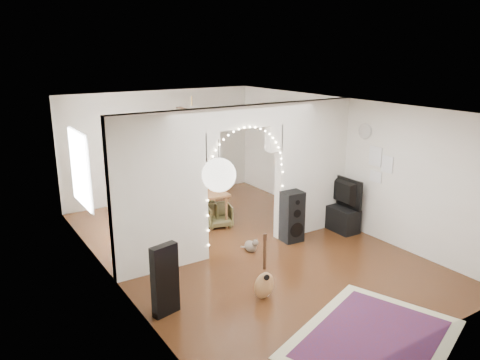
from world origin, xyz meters
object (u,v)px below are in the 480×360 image
bookcase (161,174)px  dining_chair_left (203,213)px  floor_speaker (292,217)px  dining_chair_right (219,215)px  acoustic_guitar (264,275)px  dining_table (197,197)px  media_console (337,217)px

bookcase → dining_chair_left: size_ratio=2.51×
floor_speaker → bookcase: (-1.12, 3.75, 0.19)m
bookcase → dining_chair_right: size_ratio=2.65×
acoustic_guitar → dining_table: size_ratio=0.70×
bookcase → dining_chair_right: bookcase is taller
acoustic_guitar → dining_table: 3.21m
acoustic_guitar → dining_chair_right: bearing=82.5°
bookcase → dining_chair_left: bearing=-108.6°
dining_table → dining_chair_left: 0.48m
acoustic_guitar → dining_chair_left: (0.71, 3.26, -0.14)m
dining_chair_left → dining_table: bearing=-135.6°
floor_speaker → dining_chair_left: bearing=125.3°
acoustic_guitar → dining_chair_right: size_ratio=1.69×
floor_speaker → bookcase: bearing=111.1°
floor_speaker → dining_chair_right: bearing=123.2°
dining_table → floor_speaker: bearing=-47.1°
acoustic_guitar → dining_chair_left: size_ratio=1.61×
floor_speaker → dining_chair_left: floor_speaker is taller
bookcase → dining_chair_left: (0.08, -2.01, -0.44)m
dining_chair_right → floor_speaker: bearing=-45.9°
acoustic_guitar → bookcase: bearing=93.3°
acoustic_guitar → dining_chair_right: acoustic_guitar is taller
bookcase → dining_chair_left: bookcase is taller
floor_speaker → bookcase: 3.92m
dining_chair_right → bookcase: bearing=113.2°
dining_chair_right → media_console: bearing=-20.5°
acoustic_guitar → floor_speaker: size_ratio=0.88×
media_console → dining_chair_left: size_ratio=1.80×
media_console → dining_chair_left: 2.85m
floor_speaker → media_console: size_ratio=1.01×
acoustic_guitar → media_console: 3.35m
acoustic_guitar → dining_chair_left: acoustic_guitar is taller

